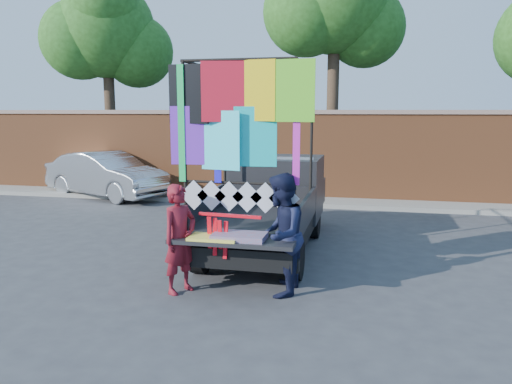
% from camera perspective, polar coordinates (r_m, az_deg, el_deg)
% --- Properties ---
extents(ground, '(90.00, 90.00, 0.00)m').
position_cam_1_polar(ground, '(8.18, -3.05, -9.15)').
color(ground, '#38383A').
rests_on(ground, ground).
extents(brick_wall, '(30.00, 0.45, 2.61)m').
position_cam_1_polar(brick_wall, '(14.67, 4.35, 4.32)').
color(brick_wall, '#96512B').
rests_on(brick_wall, ground).
extents(curb, '(30.00, 1.20, 0.12)m').
position_cam_1_polar(curb, '(14.15, 3.88, -1.02)').
color(curb, gray).
rests_on(curb, ground).
extents(tree_left, '(4.20, 3.30, 7.05)m').
position_cam_1_polar(tree_left, '(17.98, -16.78, 16.98)').
color(tree_left, '#38281C').
rests_on(tree_left, ground).
extents(tree_mid, '(4.20, 3.30, 7.73)m').
position_cam_1_polar(tree_mid, '(15.93, 9.07, 20.43)').
color(tree_mid, '#38281C').
rests_on(tree_mid, ground).
extents(pickup_truck, '(2.09, 5.25, 3.30)m').
position_cam_1_polar(pickup_truck, '(9.76, 1.83, -1.06)').
color(pickup_truck, black).
rests_on(pickup_truck, ground).
extents(sedan, '(4.40, 2.87, 1.37)m').
position_cam_1_polar(sedan, '(15.67, -16.71, 1.92)').
color(sedan, '#B6B9BE').
rests_on(sedan, ground).
extents(woman, '(0.60, 0.68, 1.57)m').
position_cam_1_polar(woman, '(7.20, -8.70, -5.31)').
color(woman, maroon).
rests_on(woman, ground).
extents(man, '(0.67, 0.85, 1.73)m').
position_cam_1_polar(man, '(7.02, 2.84, -4.90)').
color(man, '#151A36').
rests_on(man, ground).
extents(streamer_bundle, '(0.93, 0.13, 0.64)m').
position_cam_1_polar(streamer_bundle, '(7.06, -3.83, -4.16)').
color(streamer_bundle, red).
rests_on(streamer_bundle, ground).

